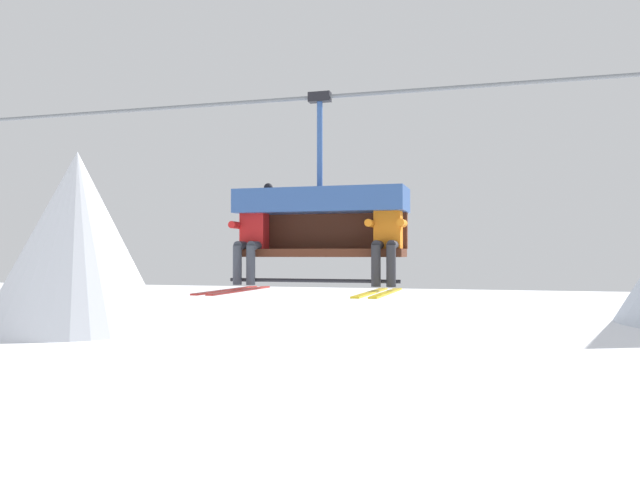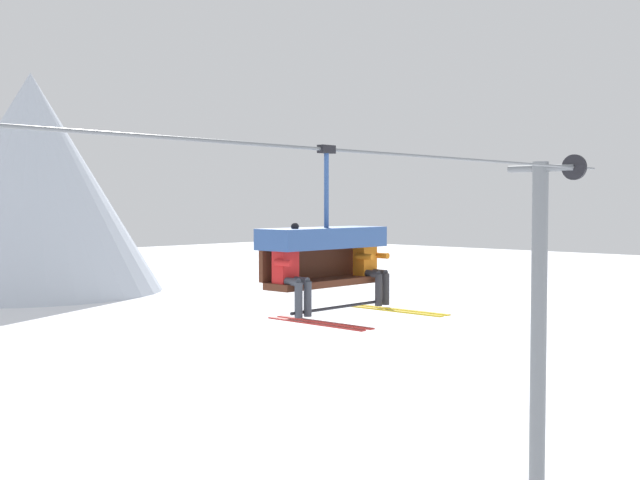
# 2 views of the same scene
# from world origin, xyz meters

# --- Properties ---
(mountain_peak_west) EXTENTS (13.86, 13.86, 14.01)m
(mountain_peak_west) POSITION_xyz_m (-29.72, 33.63, 7.01)
(mountain_peak_west) COLOR white
(mountain_peak_west) RESTS_ON ground_plane
(lift_cable) EXTENTS (17.28, 0.05, 0.05)m
(lift_cable) POSITION_xyz_m (0.10, -0.80, 7.88)
(lift_cable) COLOR slate
(chairlift_chair) EXTENTS (2.14, 0.74, 2.36)m
(chairlift_chair) POSITION_xyz_m (-0.29, -0.73, 6.45)
(chairlift_chair) COLOR #512819
(skier_red) EXTENTS (0.48, 1.70, 1.34)m
(skier_red) POSITION_xyz_m (-1.14, -0.94, 6.17)
(skier_red) COLOR red
(skier_orange) EXTENTS (0.46, 1.70, 1.23)m
(skier_orange) POSITION_xyz_m (0.57, -0.95, 6.15)
(skier_orange) COLOR orange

